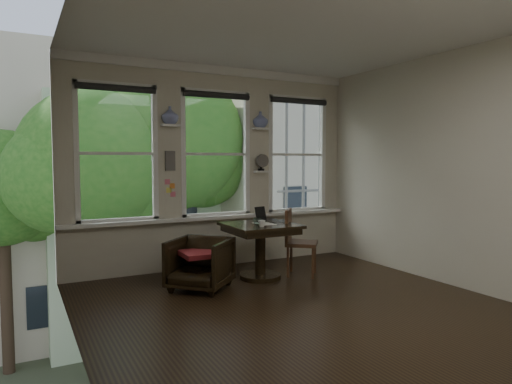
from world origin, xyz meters
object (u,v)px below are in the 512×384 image
table (260,251)px  side_chair_right (302,243)px  laptop (276,221)px  armchair_left (200,264)px  mug (262,224)px

table → side_chair_right: bearing=-10.8°
table → laptop: bearing=12.6°
table → side_chair_right: side_chair_right is taller
armchair_left → side_chair_right: size_ratio=0.77×
side_chair_right → mug: bearing=141.9°
table → mug: bearing=-114.7°
side_chair_right → laptop: side_chair_right is taller
table → laptop: 0.48m
side_chair_right → laptop: 0.47m
armchair_left → side_chair_right: (1.51, -0.00, 0.14)m
armchair_left → laptop: size_ratio=2.24×
laptop → mug: size_ratio=3.40×
table → armchair_left: 0.92m
armchair_left → mug: size_ratio=7.61×
armchair_left → laptop: 1.29m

